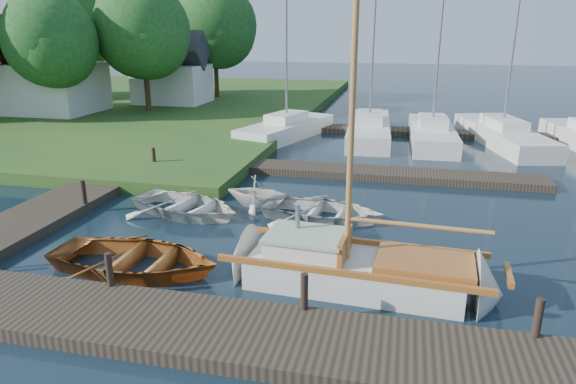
% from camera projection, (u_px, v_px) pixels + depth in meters
% --- Properties ---
extents(ground, '(160.00, 160.00, 0.00)m').
position_uv_depth(ground, '(288.00, 229.00, 15.81)').
color(ground, black).
rests_on(ground, ground).
extents(near_dock, '(18.00, 2.20, 0.30)m').
position_uv_depth(near_dock, '(220.00, 332.00, 10.20)').
color(near_dock, black).
rests_on(near_dock, ground).
extents(left_dock, '(2.20, 18.00, 0.30)m').
position_uv_depth(left_dock, '(93.00, 188.00, 19.33)').
color(left_dock, black).
rests_on(left_dock, ground).
extents(far_dock, '(14.00, 1.60, 0.30)m').
position_uv_depth(far_dock, '(370.00, 173.00, 21.37)').
color(far_dock, black).
rests_on(far_dock, ground).
extents(pontoon, '(30.00, 1.60, 0.30)m').
position_uv_depth(pontoon, '(528.00, 137.00, 28.47)').
color(pontoon, black).
rests_on(pontoon, ground).
extents(shore, '(50.00, 40.00, 0.50)m').
position_uv_depth(shore, '(17.00, 100.00, 42.14)').
color(shore, '#264B1A').
rests_on(shore, ground).
extents(mooring_post_1, '(0.16, 0.16, 0.80)m').
position_uv_depth(mooring_post_1, '(109.00, 270.00, 11.60)').
color(mooring_post_1, black).
rests_on(mooring_post_1, near_dock).
extents(mooring_post_2, '(0.16, 0.16, 0.80)m').
position_uv_depth(mooring_post_2, '(304.00, 291.00, 10.63)').
color(mooring_post_2, black).
rests_on(mooring_post_2, near_dock).
extents(mooring_post_3, '(0.16, 0.16, 0.80)m').
position_uv_depth(mooring_post_3, '(538.00, 318.00, 9.67)').
color(mooring_post_3, black).
rests_on(mooring_post_3, near_dock).
extents(mooring_post_4, '(0.16, 0.16, 0.80)m').
position_uv_depth(mooring_post_4, '(84.00, 192.00, 17.09)').
color(mooring_post_4, black).
rests_on(mooring_post_4, left_dock).
extents(mooring_post_5, '(0.16, 0.16, 0.80)m').
position_uv_depth(mooring_post_5, '(154.00, 157.00, 21.73)').
color(mooring_post_5, black).
rests_on(mooring_post_5, left_dock).
extents(sailboat, '(7.25, 2.38, 9.83)m').
position_uv_depth(sailboat, '(361.00, 272.00, 12.24)').
color(sailboat, silver).
rests_on(sailboat, ground).
extents(dinghy, '(4.52, 3.28, 0.92)m').
position_uv_depth(dinghy, '(135.00, 255.00, 12.93)').
color(dinghy, brown).
rests_on(dinghy, ground).
extents(tender_a, '(4.66, 3.91, 0.83)m').
position_uv_depth(tender_a, '(186.00, 203.00, 16.92)').
color(tender_a, silver).
rests_on(tender_a, ground).
extents(tender_b, '(2.44, 2.16, 1.20)m').
position_uv_depth(tender_b, '(258.00, 190.00, 17.68)').
color(tender_b, silver).
rests_on(tender_b, ground).
extents(tender_c, '(4.23, 3.23, 0.82)m').
position_uv_depth(tender_c, '(322.00, 208.00, 16.46)').
color(tender_c, silver).
rests_on(tender_c, ground).
extents(marina_boat_0, '(4.38, 7.71, 11.78)m').
position_uv_depth(marina_boat_0, '(286.00, 127.00, 28.83)').
color(marina_boat_0, silver).
rests_on(marina_boat_0, ground).
extents(marina_boat_1, '(2.73, 9.29, 10.97)m').
position_uv_depth(marina_boat_1, '(369.00, 128.00, 28.86)').
color(marina_boat_1, silver).
rests_on(marina_boat_1, ground).
extents(marina_boat_2, '(2.44, 8.18, 11.50)m').
position_uv_depth(marina_boat_2, '(432.00, 132.00, 27.57)').
color(marina_boat_2, silver).
rests_on(marina_boat_2, ground).
extents(marina_boat_3, '(4.24, 9.51, 10.97)m').
position_uv_depth(marina_boat_3, '(502.00, 133.00, 27.29)').
color(marina_boat_3, silver).
rests_on(marina_boat_3, ground).
extents(house_a, '(6.30, 5.00, 6.29)m').
position_uv_depth(house_a, '(49.00, 75.00, 34.03)').
color(house_a, silver).
rests_on(house_a, shore).
extents(house_c, '(5.25, 4.00, 5.28)m').
position_uv_depth(house_c, '(172.00, 75.00, 38.43)').
color(house_c, silver).
rests_on(house_c, shore).
extents(tree_2, '(5.83, 5.75, 7.82)m').
position_uv_depth(tree_2, '(51.00, 39.00, 31.10)').
color(tree_2, '#332114').
rests_on(tree_2, shore).
extents(tree_3, '(6.41, 6.38, 8.74)m').
position_uv_depth(tree_3, '(143.00, 30.00, 33.78)').
color(tree_3, '#332114').
rests_on(tree_3, shore).
extents(tree_4, '(7.01, 7.01, 9.66)m').
position_uv_depth(tree_4, '(72.00, 22.00, 39.04)').
color(tree_4, '#332114').
rests_on(tree_4, shore).
extents(tree_7, '(6.83, 6.83, 9.38)m').
position_uv_depth(tree_7, '(214.00, 24.00, 40.66)').
color(tree_7, '#332114').
rests_on(tree_7, shore).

